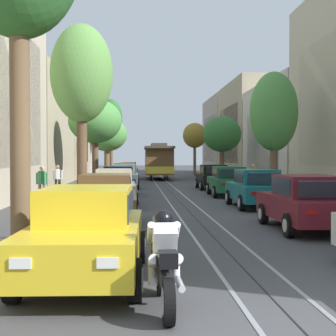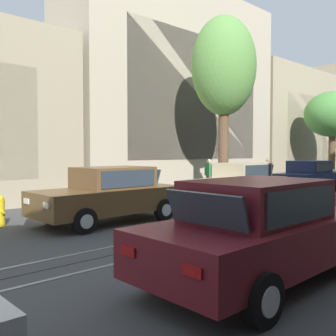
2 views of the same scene
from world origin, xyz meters
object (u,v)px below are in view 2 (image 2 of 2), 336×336
(parked_car_navy_fourth_left, at_px, (308,176))
(street_tree_kerb_left_second, at_px, (224,68))
(pedestrian_crossing_far, at_px, (268,170))
(parked_car_maroon_second_right, at_px, (261,230))
(parked_car_beige_mid_left, at_px, (241,182))
(street_tree_kerb_left_mid, at_px, (333,115))
(parked_car_brown_second_left, at_px, (110,194))
(pedestrian_on_left_pavement, at_px, (209,173))
(fire_hydrant, at_px, (1,211))

(parked_car_navy_fourth_left, relative_size, street_tree_kerb_left_second, 0.56)
(pedestrian_crossing_far, bearing_deg, parked_car_maroon_second_right, -58.04)
(parked_car_beige_mid_left, relative_size, street_tree_kerb_left_second, 0.56)
(street_tree_kerb_left_mid, bearing_deg, parked_car_maroon_second_right, -69.02)
(parked_car_brown_second_left, relative_size, parked_car_beige_mid_left, 0.99)
(parked_car_brown_second_left, bearing_deg, parked_car_beige_mid_left, 90.25)
(parked_car_brown_second_left, distance_m, pedestrian_on_left_pavement, 8.95)
(parked_car_beige_mid_left, xyz_separation_m, parked_car_navy_fourth_left, (-0.03, 5.68, 0.00))
(parked_car_brown_second_left, bearing_deg, pedestrian_crossing_far, 104.51)
(parked_car_navy_fourth_left, bearing_deg, fire_hydrant, -95.72)
(parked_car_brown_second_left, xyz_separation_m, parked_car_navy_fourth_left, (-0.06, 11.95, 0.00))
(street_tree_kerb_left_mid, xyz_separation_m, pedestrian_on_left_pavement, (-1.60, -10.41, -3.50))
(pedestrian_on_left_pavement, bearing_deg, parked_car_maroon_second_right, -45.66)
(fire_hydrant, bearing_deg, parked_car_brown_second_left, 59.01)
(parked_car_brown_second_left, relative_size, pedestrian_crossing_far, 2.68)
(street_tree_kerb_left_mid, relative_size, fire_hydrant, 7.11)
(street_tree_kerb_left_mid, bearing_deg, pedestrian_crossing_far, -109.73)
(parked_car_maroon_second_right, bearing_deg, pedestrian_on_left_pavement, 134.34)
(parked_car_navy_fourth_left, relative_size, fire_hydrant, 5.22)
(parked_car_beige_mid_left, distance_m, parked_car_navy_fourth_left, 5.68)
(parked_car_navy_fourth_left, xyz_separation_m, parked_car_maroon_second_right, (5.83, -13.10, 0.00))
(pedestrian_on_left_pavement, relative_size, pedestrian_crossing_far, 1.02)
(parked_car_beige_mid_left, relative_size, street_tree_kerb_left_mid, 0.74)
(pedestrian_on_left_pavement, bearing_deg, street_tree_kerb_left_mid, 81.25)
(parked_car_brown_second_left, xyz_separation_m, fire_hydrant, (-1.51, -2.51, -0.38))
(parked_car_brown_second_left, xyz_separation_m, parked_car_maroon_second_right, (5.76, -1.15, 0.00))
(parked_car_navy_fourth_left, bearing_deg, parked_car_maroon_second_right, -66.03)
(parked_car_brown_second_left, height_order, parked_car_navy_fourth_left, same)
(pedestrian_crossing_far, bearing_deg, street_tree_kerb_left_mid, 70.27)
(street_tree_kerb_left_mid, bearing_deg, fire_hydrant, -89.12)
(street_tree_kerb_left_second, bearing_deg, parked_car_beige_mid_left, -24.96)
(parked_car_navy_fourth_left, distance_m, fire_hydrant, 14.54)
(parked_car_beige_mid_left, xyz_separation_m, parked_car_maroon_second_right, (5.79, -7.42, 0.00))
(parked_car_brown_second_left, xyz_separation_m, pedestrian_crossing_far, (-3.58, 13.82, 0.12))
(pedestrian_crossing_far, height_order, fire_hydrant, pedestrian_crossing_far)
(fire_hydrant, bearing_deg, parked_car_navy_fourth_left, 84.28)
(parked_car_navy_fourth_left, distance_m, parked_car_maroon_second_right, 14.34)
(parked_car_brown_second_left, xyz_separation_m, street_tree_kerb_left_mid, (-1.84, 18.67, 3.64))
(parked_car_beige_mid_left, height_order, street_tree_kerb_left_mid, street_tree_kerb_left_mid)
(parked_car_navy_fourth_left, bearing_deg, pedestrian_crossing_far, 152.03)
(parked_car_beige_mid_left, xyz_separation_m, pedestrian_crossing_far, (-3.55, 7.55, 0.12))
(parked_car_navy_fourth_left, bearing_deg, parked_car_brown_second_left, -89.70)
(parked_car_beige_mid_left, bearing_deg, pedestrian_crossing_far, 115.18)
(pedestrian_on_left_pavement, distance_m, pedestrian_crossing_far, 5.56)
(parked_car_brown_second_left, height_order, parked_car_beige_mid_left, same)
(parked_car_maroon_second_right, xyz_separation_m, pedestrian_crossing_far, (-9.34, 14.97, 0.12))
(parked_car_beige_mid_left, bearing_deg, parked_car_maroon_second_right, -52.03)
(pedestrian_on_left_pavement, bearing_deg, parked_car_navy_fourth_left, 47.52)
(parked_car_brown_second_left, distance_m, parked_car_beige_mid_left, 6.27)
(parked_car_maroon_second_right, distance_m, pedestrian_crossing_far, 17.65)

